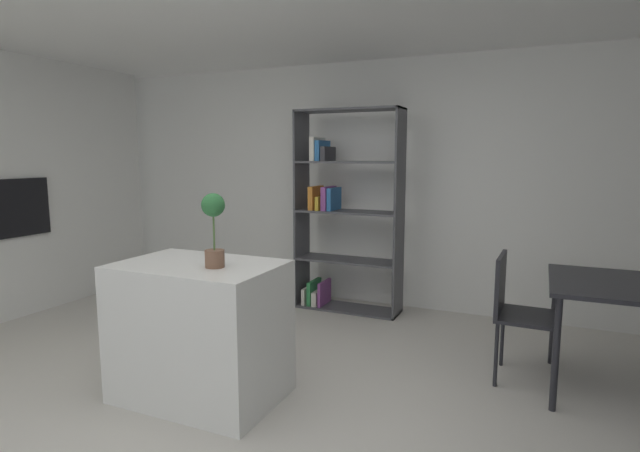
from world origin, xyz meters
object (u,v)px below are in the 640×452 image
at_px(dining_chair_island_side, 515,304).
at_px(open_bookshelf, 340,213).
at_px(potted_plant_on_island, 214,224).
at_px(built_in_oven, 22,207).
at_px(kitchen_island, 200,331).
at_px(dining_table, 635,296).

bearing_deg(dining_chair_island_side, open_bookshelf, 60.96).
bearing_deg(potted_plant_on_island, built_in_oven, 165.11).
bearing_deg(kitchen_island, dining_table, 23.51).
relative_size(built_in_oven, dining_table, 0.55).
bearing_deg(built_in_oven, kitchen_island, -14.81).
bearing_deg(open_bookshelf, kitchen_island, -93.29).
xyz_separation_m(open_bookshelf, dining_chair_island_side, (1.79, -1.07, -0.47)).
relative_size(kitchen_island, dining_chair_island_side, 1.16).
bearing_deg(potted_plant_on_island, dining_table, 25.87).
distance_m(built_in_oven, kitchen_island, 2.87).
distance_m(built_in_oven, dining_table, 5.39).
xyz_separation_m(kitchen_island, potted_plant_on_island, (0.17, -0.05, 0.74)).
xyz_separation_m(kitchen_island, dining_table, (2.65, 1.15, 0.24)).
bearing_deg(kitchen_island, dining_chair_island_side, 31.15).
distance_m(kitchen_island, dining_chair_island_side, 2.24).
relative_size(potted_plant_on_island, dining_table, 0.45).
bearing_deg(dining_table, dining_chair_island_side, 179.77).
bearing_deg(dining_chair_island_side, dining_table, -88.42).
bearing_deg(open_bookshelf, dining_chair_island_side, -30.86).
xyz_separation_m(built_in_oven, open_bookshelf, (2.83, 1.51, -0.09)).
xyz_separation_m(kitchen_island, dining_chair_island_side, (1.92, 1.16, 0.10)).
height_order(open_bookshelf, dining_table, open_bookshelf).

